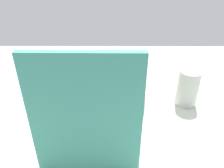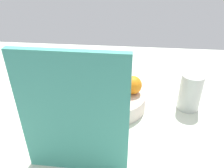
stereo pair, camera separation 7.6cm
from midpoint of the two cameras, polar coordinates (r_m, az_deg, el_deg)
The scene contains 11 objects.
ground_plane at distance 91.40cm, azimuth 1.26°, elevation -6.67°, with size 180.00×140.00×3.00cm, color beige.
fruit_bowl at distance 89.27cm, azimuth 2.45°, elevation -4.04°, with size 26.87×26.87×6.29cm, color beige.
orange_front_left at distance 86.37cm, azimuth 7.88°, elevation -0.33°, with size 7.13×7.13×7.13cm, color orange.
orange_front_right at distance 89.08cm, azimuth 4.29°, elevation 0.89°, with size 7.13×7.13×7.13cm, color orange.
orange_center at distance 91.60cm, azimuth 1.33°, elevation 1.84°, with size 7.13×7.13×7.13cm, color orange.
orange_back_left at distance 86.81cm, azimuth -2.60°, elevation 0.11°, with size 7.13×7.13×7.13cm, color orange.
orange_back_right at distance 82.04cm, azimuth 0.07°, elevation -1.79°, with size 7.13×7.13×7.13cm, color orange.
orange_top_stack at distance 81.40cm, azimuth 4.48°, elevation -2.17°, with size 7.13×7.13×7.13cm, color orange.
banana_bunch at distance 85.31cm, azimuth 0.32°, elevation 0.91°, with size 13.66×18.36×10.60cm.
cutting_board at distance 56.35cm, azimuth -6.02°, elevation -8.70°, with size 28.00×1.80×36.00cm, color teal.
thermos_tumbler at distance 92.34cm, azimuth 21.73°, elevation -2.01°, with size 8.46×8.46×14.81cm, color #BABAB6.
Camera 2 is at (-9.53, 72.88, 53.10)cm, focal length 35.58 mm.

